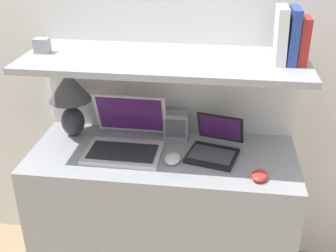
{
  "coord_description": "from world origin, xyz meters",
  "views": [
    {
      "loc": [
        0.25,
        -1.42,
        1.77
      ],
      "look_at": [
        0.03,
        0.26,
        0.92
      ],
      "focal_mm": 45.0,
      "sensor_mm": 36.0,
      "label": 1
    }
  ],
  "objects_px": {
    "computer_mouse": "(173,159)",
    "book_white": "(281,35)",
    "laptop_small": "(215,147)",
    "table_lamp": "(70,95)",
    "router_box": "(176,125)",
    "book_red": "(303,40)",
    "second_mouse": "(260,176)",
    "book_blue": "(293,36)",
    "shelf_gadget": "(42,46)",
    "laptop_large": "(126,139)"
  },
  "relations": [
    {
      "from": "computer_mouse",
      "to": "book_white",
      "type": "distance_m",
      "value": 0.7
    },
    {
      "from": "laptop_small",
      "to": "computer_mouse",
      "type": "distance_m",
      "value": 0.21
    },
    {
      "from": "book_white",
      "to": "table_lamp",
      "type": "bearing_deg",
      "value": 176.12
    },
    {
      "from": "router_box",
      "to": "book_red",
      "type": "bearing_deg",
      "value": -11.59
    },
    {
      "from": "second_mouse",
      "to": "laptop_small",
      "type": "bearing_deg",
      "value": 136.78
    },
    {
      "from": "book_blue",
      "to": "book_white",
      "type": "height_order",
      "value": "book_white"
    },
    {
      "from": "book_blue",
      "to": "shelf_gadget",
      "type": "height_order",
      "value": "book_blue"
    },
    {
      "from": "laptop_large",
      "to": "laptop_small",
      "type": "xyz_separation_m",
      "value": [
        0.42,
        0.01,
        -0.01
      ]
    },
    {
      "from": "computer_mouse",
      "to": "book_red",
      "type": "bearing_deg",
      "value": 14.36
    },
    {
      "from": "laptop_large",
      "to": "shelf_gadget",
      "type": "relative_size",
      "value": 5.47
    },
    {
      "from": "table_lamp",
      "to": "laptop_large",
      "type": "height_order",
      "value": "table_lamp"
    },
    {
      "from": "book_red",
      "to": "laptop_small",
      "type": "bearing_deg",
      "value": -173.79
    },
    {
      "from": "table_lamp",
      "to": "book_red",
      "type": "relative_size",
      "value": 1.73
    },
    {
      "from": "table_lamp",
      "to": "book_white",
      "type": "height_order",
      "value": "book_white"
    },
    {
      "from": "computer_mouse",
      "to": "book_white",
      "type": "bearing_deg",
      "value": 17.21
    },
    {
      "from": "computer_mouse",
      "to": "shelf_gadget",
      "type": "bearing_deg",
      "value": 167.69
    },
    {
      "from": "book_red",
      "to": "table_lamp",
      "type": "bearing_deg",
      "value": 176.45
    },
    {
      "from": "computer_mouse",
      "to": "shelf_gadget",
      "type": "height_order",
      "value": "shelf_gadget"
    },
    {
      "from": "computer_mouse",
      "to": "book_white",
      "type": "height_order",
      "value": "book_white"
    },
    {
      "from": "laptop_large",
      "to": "book_blue",
      "type": "distance_m",
      "value": 0.87
    },
    {
      "from": "router_box",
      "to": "book_white",
      "type": "relative_size",
      "value": 0.58
    },
    {
      "from": "table_lamp",
      "to": "second_mouse",
      "type": "relative_size",
      "value": 3.04
    },
    {
      "from": "table_lamp",
      "to": "laptop_large",
      "type": "distance_m",
      "value": 0.35
    },
    {
      "from": "laptop_large",
      "to": "book_white",
      "type": "relative_size",
      "value": 1.54
    },
    {
      "from": "second_mouse",
      "to": "book_red",
      "type": "xyz_separation_m",
      "value": [
        0.14,
        0.22,
        0.52
      ]
    },
    {
      "from": "book_white",
      "to": "shelf_gadget",
      "type": "xyz_separation_m",
      "value": [
        -1.03,
        0.0,
        -0.08
      ]
    },
    {
      "from": "book_white",
      "to": "shelf_gadget",
      "type": "relative_size",
      "value": 3.55
    },
    {
      "from": "book_white",
      "to": "shelf_gadget",
      "type": "bearing_deg",
      "value": 180.0
    },
    {
      "from": "second_mouse",
      "to": "book_white",
      "type": "relative_size",
      "value": 0.47
    },
    {
      "from": "router_box",
      "to": "laptop_large",
      "type": "bearing_deg",
      "value": -145.62
    },
    {
      "from": "book_blue",
      "to": "book_white",
      "type": "relative_size",
      "value": 0.98
    },
    {
      "from": "table_lamp",
      "to": "book_blue",
      "type": "xyz_separation_m",
      "value": [
        1.0,
        -0.06,
        0.34
      ]
    },
    {
      "from": "table_lamp",
      "to": "laptop_small",
      "type": "relative_size",
      "value": 1.1
    },
    {
      "from": "table_lamp",
      "to": "book_blue",
      "type": "distance_m",
      "value": 1.06
    },
    {
      "from": "book_red",
      "to": "book_blue",
      "type": "height_order",
      "value": "book_blue"
    },
    {
      "from": "book_blue",
      "to": "shelf_gadget",
      "type": "distance_m",
      "value": 1.08
    },
    {
      "from": "book_red",
      "to": "shelf_gadget",
      "type": "relative_size",
      "value": 2.95
    },
    {
      "from": "laptop_small",
      "to": "shelf_gadget",
      "type": "height_order",
      "value": "shelf_gadget"
    },
    {
      "from": "router_box",
      "to": "book_blue",
      "type": "relative_size",
      "value": 0.59
    },
    {
      "from": "laptop_small",
      "to": "second_mouse",
      "type": "height_order",
      "value": "laptop_small"
    },
    {
      "from": "laptop_large",
      "to": "laptop_small",
      "type": "bearing_deg",
      "value": 1.04
    },
    {
      "from": "computer_mouse",
      "to": "laptop_large",
      "type": "bearing_deg",
      "value": 159.26
    },
    {
      "from": "shelf_gadget",
      "to": "book_red",
      "type": "bearing_deg",
      "value": 0.0
    },
    {
      "from": "book_white",
      "to": "router_box",
      "type": "bearing_deg",
      "value": 166.12
    },
    {
      "from": "laptop_large",
      "to": "laptop_small",
      "type": "height_order",
      "value": "laptop_large"
    },
    {
      "from": "book_red",
      "to": "second_mouse",
      "type": "bearing_deg",
      "value": -121.7
    },
    {
      "from": "shelf_gadget",
      "to": "second_mouse",
      "type": "bearing_deg",
      "value": -12.6
    },
    {
      "from": "book_white",
      "to": "shelf_gadget",
      "type": "height_order",
      "value": "book_white"
    },
    {
      "from": "second_mouse",
      "to": "router_box",
      "type": "distance_m",
      "value": 0.51
    },
    {
      "from": "laptop_large",
      "to": "book_red",
      "type": "relative_size",
      "value": 1.85
    }
  ]
}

